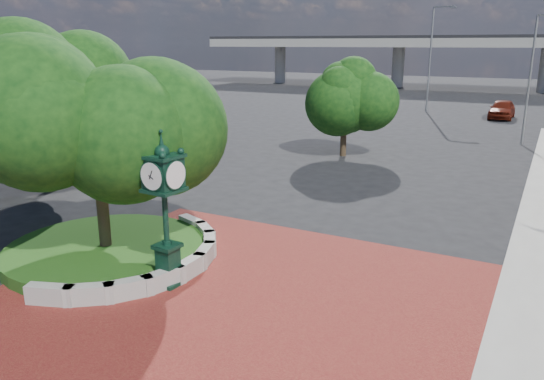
{
  "coord_description": "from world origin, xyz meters",
  "views": [
    {
      "loc": [
        6.81,
        -11.14,
        6.43
      ],
      "look_at": [
        0.05,
        1.5,
        2.46
      ],
      "focal_mm": 35.0,
      "sensor_mm": 36.0,
      "label": 1
    }
  ],
  "objects_px": {
    "street_lamp_near": "(534,70)",
    "street_lamp_far": "(433,51)",
    "parked_car": "(502,109)",
    "post_clock": "(165,204)"
  },
  "relations": [
    {
      "from": "parked_car",
      "to": "street_lamp_near",
      "type": "bearing_deg",
      "value": -78.09
    },
    {
      "from": "post_clock",
      "to": "street_lamp_near",
      "type": "bearing_deg",
      "value": 75.2
    },
    {
      "from": "parked_car",
      "to": "post_clock",
      "type": "bearing_deg",
      "value": -96.3
    },
    {
      "from": "parked_car",
      "to": "street_lamp_near",
      "type": "distance_m",
      "value": 13.75
    },
    {
      "from": "street_lamp_far",
      "to": "street_lamp_near",
      "type": "bearing_deg",
      "value": -57.36
    },
    {
      "from": "street_lamp_near",
      "to": "street_lamp_far",
      "type": "bearing_deg",
      "value": 122.64
    },
    {
      "from": "post_clock",
      "to": "street_lamp_far",
      "type": "relative_size",
      "value": 0.44
    },
    {
      "from": "street_lamp_far",
      "to": "parked_car",
      "type": "bearing_deg",
      "value": -14.97
    },
    {
      "from": "post_clock",
      "to": "street_lamp_far",
      "type": "height_order",
      "value": "street_lamp_far"
    },
    {
      "from": "street_lamp_near",
      "to": "street_lamp_far",
      "type": "distance_m",
      "value": 17.47
    }
  ]
}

